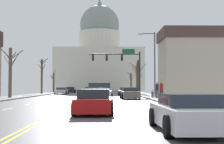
{
  "coord_description": "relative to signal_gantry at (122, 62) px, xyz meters",
  "views": [
    {
      "loc": [
        2.64,
        -34.74,
        1.39
      ],
      "look_at": [
        3.51,
        29.27,
        4.09
      ],
      "focal_mm": 54.51,
      "sensor_mm": 36.0,
      "label": 1
    }
  ],
  "objects": [
    {
      "name": "ground",
      "position": [
        -4.81,
        -17.16,
        -5.16
      ],
      "size": [
        20.0,
        180.0,
        0.2
      ],
      "color": "#4D4D52"
    },
    {
      "name": "signal_gantry",
      "position": [
        0.0,
        0.0,
        0.0
      ],
      "size": [
        7.91,
        0.41,
        6.99
      ],
      "color": "#28282D",
      "rests_on": "ground"
    },
    {
      "name": "street_lamp_right",
      "position": [
        3.14,
        -12.26,
        -0.55
      ],
      "size": [
        2.01,
        0.24,
        7.61
      ],
      "color": "#333338",
      "rests_on": "ground"
    },
    {
      "name": "capitol_building",
      "position": [
        -4.81,
        62.19,
        5.48
      ],
      "size": [
        28.13,
        22.81,
        31.2
      ],
      "color": "beige",
      "rests_on": "ground"
    },
    {
      "name": "sedan_near_00",
      "position": [
        0.42,
        -3.13,
        -4.59
      ],
      "size": [
        2.04,
        4.49,
        1.27
      ],
      "color": "silver",
      "rests_on": "ground"
    },
    {
      "name": "sedan_near_01",
      "position": [
        -3.22,
        -8.78,
        -4.63
      ],
      "size": [
        2.12,
        4.52,
        1.17
      ],
      "color": "black",
      "rests_on": "ground"
    },
    {
      "name": "sedan_near_02",
      "position": [
        0.28,
        -14.49,
        -4.58
      ],
      "size": [
        2.13,
        4.67,
        1.28
      ],
      "color": "#6B6056",
      "rests_on": "ground"
    },
    {
      "name": "pickup_truck_near_03",
      "position": [
        -2.88,
        -21.78,
        -4.43
      ],
      "size": [
        2.38,
        5.3,
        1.7
      ],
      "color": "silver",
      "rests_on": "ground"
    },
    {
      "name": "sedan_near_04",
      "position": [
        -3.0,
        -28.26,
        -4.59
      ],
      "size": [
        2.07,
        4.5,
        1.26
      ],
      "color": "silver",
      "rests_on": "ground"
    },
    {
      "name": "sedan_near_05",
      "position": [
        -2.84,
        -34.7,
        -4.59
      ],
      "size": [
        1.99,
        4.6,
        1.25
      ],
      "color": "#B71414",
      "rests_on": "ground"
    },
    {
      "name": "sedan_near_06",
      "position": [
        0.31,
        -41.42,
        -4.62
      ],
      "size": [
        1.99,
        4.57,
        1.17
      ],
      "color": "silver",
      "rests_on": "ground"
    },
    {
      "name": "sedan_oncoming_00",
      "position": [
        -10.17,
        7.53,
        -4.6
      ],
      "size": [
        2.11,
        4.27,
        1.19
      ],
      "color": "silver",
      "rests_on": "ground"
    },
    {
      "name": "sedan_oncoming_01",
      "position": [
        -9.95,
        20.1,
        -4.58
      ],
      "size": [
        2.06,
        4.29,
        1.28
      ],
      "color": "black",
      "rests_on": "ground"
    },
    {
      "name": "sedan_oncoming_02",
      "position": [
        -6.72,
        30.45,
        -4.61
      ],
      "size": [
        2.17,
        4.7,
        1.22
      ],
      "color": "silver",
      "rests_on": "ground"
    },
    {
      "name": "flank_building_01",
      "position": [
        11.93,
        -1.39,
        -0.2
      ],
      "size": [
        12.43,
        7.76,
        9.85
      ],
      "color": "#B2A38E",
      "rests_on": "ground"
    },
    {
      "name": "bare_tree_00",
      "position": [
        3.15,
        6.09,
        -2.02
      ],
      "size": [
        2.45,
        2.28,
        5.92
      ],
      "color": "#423328",
      "rests_on": "ground"
    },
    {
      "name": "bare_tree_01",
      "position": [
        -13.47,
        6.74,
        -1.85
      ],
      "size": [
        1.83,
        1.63,
        6.1
      ],
      "color": "#4C3D2D",
      "rests_on": "ground"
    },
    {
      "name": "bare_tree_02",
      "position": [
        3.74,
        11.0,
        -2.54
      ],
      "size": [
        2.01,
        1.54,
        4.91
      ],
      "color": "brown",
      "rests_on": "ground"
    },
    {
      "name": "bare_tree_03",
      "position": [
        -13.63,
        20.59,
        -2.88
      ],
      "size": [
        1.45,
        2.65,
        4.92
      ],
      "color": "#4C3D2D",
      "rests_on": "ground"
    },
    {
      "name": "bare_tree_04",
      "position": [
        3.52,
        29.74,
        -2.67
      ],
      "size": [
        2.53,
        2.49,
        4.71
      ],
      "color": "#4C3D2D",
      "rests_on": "ground"
    },
    {
      "name": "bare_tree_05",
      "position": [
        -13.11,
        -13.59,
        -2.06
      ],
      "size": [
        2.67,
        1.91,
        5.76
      ],
      "color": "brown",
      "rests_on": "ground"
    },
    {
      "name": "bare_tree_06",
      "position": [
        3.68,
        16.04,
        -2.09
      ],
      "size": [
        2.38,
        1.13,
        6.08
      ],
      "color": "brown",
      "rests_on": "ground"
    },
    {
      "name": "pedestrian_00",
      "position": [
        3.07,
        -19.07,
        -4.07
      ],
      "size": [
        0.35,
        0.34,
        1.74
      ],
      "color": "black",
      "rests_on": "ground"
    },
    {
      "name": "pedestrian_01",
      "position": [
        3.15,
        -15.78,
        -4.09
      ],
      "size": [
        0.35,
        0.34,
        1.7
      ],
      "color": "#4C4238",
      "rests_on": "ground"
    },
    {
      "name": "bicycle_parked",
      "position": [
        2.96,
        -13.35,
        -4.69
      ],
      "size": [
        0.12,
        1.77,
        0.85
      ],
      "color": "black",
      "rests_on": "ground"
    }
  ]
}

